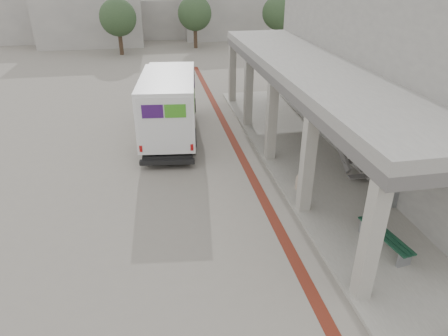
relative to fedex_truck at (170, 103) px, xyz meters
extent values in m
plane|color=slate|center=(1.81, -7.84, -1.66)|extent=(120.00, 120.00, 0.00)
cube|color=#571C11|center=(2.81, -5.84, -1.65)|extent=(0.35, 40.00, 0.01)
cube|color=gray|center=(5.81, -7.84, -1.60)|extent=(4.40, 28.00, 0.12)
cube|color=gray|center=(9.16, -3.34, 1.84)|extent=(4.30, 17.00, 7.00)
cube|color=#595754|center=(5.41, -3.34, 1.84)|extent=(3.40, 16.90, 0.35)
cube|color=gray|center=(5.41, -3.34, 2.19)|extent=(3.40, 16.90, 0.35)
cube|color=gray|center=(-6.19, 26.16, 1.09)|extent=(10.00, 6.00, 5.50)
cube|color=gray|center=(0.81, 30.16, 0.34)|extent=(8.00, 6.00, 4.00)
cube|color=gray|center=(7.81, 28.16, 1.59)|extent=(9.00, 6.00, 6.50)
cube|color=gray|center=(-12.19, 29.16, 0.59)|extent=(7.00, 5.00, 4.50)
cylinder|color=#38281C|center=(-3.19, 20.16, -0.46)|extent=(0.36, 0.36, 2.40)
sphere|color=#263B22|center=(-3.19, 20.16, 1.54)|extent=(3.20, 3.20, 3.20)
cylinder|color=#38281C|center=(3.81, 22.16, -0.46)|extent=(0.36, 0.36, 2.40)
sphere|color=#263B22|center=(3.81, 22.16, 1.54)|extent=(3.20, 3.20, 3.20)
cylinder|color=#38281C|center=(11.81, 21.16, -0.46)|extent=(0.36, 0.36, 2.40)
sphere|color=#263B22|center=(11.81, 21.16, 1.54)|extent=(3.20, 3.20, 3.20)
cube|color=black|center=(0.00, -0.03, -1.28)|extent=(2.76, 6.89, 0.29)
cube|color=silver|center=(-0.10, -0.89, 0.21)|extent=(2.85, 5.21, 2.49)
cube|color=silver|center=(0.27, 2.39, 0.07)|extent=(2.49, 2.07, 2.20)
cube|color=silver|center=(0.39, 3.39, -0.75)|extent=(2.16, 0.81, 0.77)
cube|color=black|center=(0.36, 3.16, 0.59)|extent=(2.15, 0.70, 1.01)
cube|color=black|center=(-0.39, -3.46, -1.32)|extent=(2.22, 0.49, 0.17)
cube|color=#351253|center=(-1.17, -0.09, 0.64)|extent=(0.17, 1.33, 0.72)
cube|color=#3B8C1E|center=(-1.33, -1.52, 0.64)|extent=(0.17, 1.33, 0.72)
cube|color=#351253|center=(-0.81, -3.35, 0.78)|extent=(0.81, 0.12, 0.53)
cube|color=#3B8C1E|center=(0.04, -3.44, 0.78)|extent=(0.81, 0.12, 0.53)
cylinder|color=black|center=(-0.72, 2.56, -1.23)|extent=(0.36, 0.89, 0.86)
cylinder|color=black|center=(1.28, 2.33, -1.23)|extent=(0.36, 0.89, 0.86)
cylinder|color=black|center=(-1.22, -1.82, -1.23)|extent=(0.36, 0.89, 0.86)
cylinder|color=black|center=(0.78, -2.05, -1.23)|extent=(0.36, 0.89, 0.86)
cube|color=gray|center=(5.57, -10.58, -1.33)|extent=(0.43, 0.15, 0.42)
cube|color=gray|center=(5.32, -8.94, -1.33)|extent=(0.43, 0.15, 0.42)
cube|color=#123725|center=(5.29, -9.78, -1.10)|extent=(0.42, 1.99, 0.05)
cube|color=#123725|center=(5.45, -9.76, -1.10)|extent=(0.42, 1.99, 0.05)
cube|color=#123725|center=(5.60, -9.74, -1.10)|extent=(0.42, 1.99, 0.05)
cylinder|color=tan|center=(4.27, -6.09, -1.35)|extent=(0.38, 0.38, 0.38)
sphere|color=tan|center=(4.27, -6.09, -1.15)|extent=(0.38, 0.38, 0.38)
cube|color=gray|center=(6.81, -7.54, -0.98)|extent=(0.60, 0.74, 1.13)
camera|label=1|loc=(-0.74, -17.99, 5.79)|focal=32.00mm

